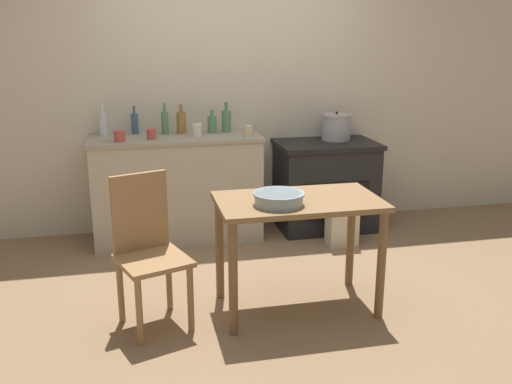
# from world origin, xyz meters

# --- Properties ---
(ground_plane) EXTENTS (14.00, 14.00, 0.00)m
(ground_plane) POSITION_xyz_m (0.00, 0.00, 0.00)
(ground_plane) COLOR #896B4C
(wall_back) EXTENTS (8.00, 0.07, 2.55)m
(wall_back) POSITION_xyz_m (0.00, 1.58, 1.27)
(wall_back) COLOR beige
(wall_back) RESTS_ON ground_plane
(counter_cabinet) EXTENTS (1.47, 0.60, 0.93)m
(counter_cabinet) POSITION_xyz_m (-0.54, 1.26, 0.46)
(counter_cabinet) COLOR #B2A893
(counter_cabinet) RESTS_ON ground_plane
(stove) EXTENTS (0.91, 0.63, 0.82)m
(stove) POSITION_xyz_m (0.83, 1.25, 0.41)
(stove) COLOR black
(stove) RESTS_ON ground_plane
(work_table) EXTENTS (1.05, 0.61, 0.76)m
(work_table) POSITION_xyz_m (0.11, -0.26, 0.63)
(work_table) COLOR olive
(work_table) RESTS_ON ground_plane
(chair) EXTENTS (0.51, 0.51, 0.95)m
(chair) POSITION_xyz_m (-0.85, -0.24, 0.50)
(chair) COLOR #997047
(chair) RESTS_ON ground_plane
(flour_sack) EXTENTS (0.25, 0.18, 0.40)m
(flour_sack) POSITION_xyz_m (0.82, 0.77, 0.20)
(flour_sack) COLOR beige
(flour_sack) RESTS_ON ground_plane
(stock_pot) EXTENTS (0.28, 0.28, 0.26)m
(stock_pot) POSITION_xyz_m (0.95, 1.34, 0.94)
(stock_pot) COLOR #A8A8AD
(stock_pot) RESTS_ON stove
(mixing_bowl_large) EXTENTS (0.32, 0.32, 0.08)m
(mixing_bowl_large) POSITION_xyz_m (-0.05, -0.36, 0.80)
(mixing_bowl_large) COLOR #93A8B2
(mixing_bowl_large) RESTS_ON work_table
(bottle_far_left) EXTENTS (0.08, 0.08, 0.26)m
(bottle_far_left) POSITION_xyz_m (-0.08, 1.37, 1.03)
(bottle_far_left) COLOR #517F5B
(bottle_far_left) RESTS_ON counter_cabinet
(bottle_left) EXTENTS (0.08, 0.08, 0.26)m
(bottle_left) POSITION_xyz_m (-0.48, 1.38, 1.03)
(bottle_left) COLOR olive
(bottle_left) RESTS_ON counter_cabinet
(bottle_mid_left) EXTENTS (0.06, 0.06, 0.27)m
(bottle_mid_left) POSITION_xyz_m (-0.62, 1.37, 1.03)
(bottle_mid_left) COLOR #517F5B
(bottle_mid_left) RESTS_ON counter_cabinet
(bottle_center_left) EXTENTS (0.07, 0.07, 0.27)m
(bottle_center_left) POSITION_xyz_m (-1.14, 1.45, 1.03)
(bottle_center_left) COLOR silver
(bottle_center_left) RESTS_ON counter_cabinet
(bottle_center) EXTENTS (0.06, 0.06, 0.24)m
(bottle_center) POSITION_xyz_m (-0.87, 1.45, 1.02)
(bottle_center) COLOR #3D5675
(bottle_center) RESTS_ON counter_cabinet
(bottle_center_right) EXTENTS (0.08, 0.08, 0.20)m
(bottle_center_right) POSITION_xyz_m (-0.21, 1.35, 1.00)
(bottle_center_right) COLOR #517F5B
(bottle_center_right) RESTS_ON counter_cabinet
(cup_mid_right) EXTENTS (0.08, 0.08, 0.10)m
(cup_mid_right) POSITION_xyz_m (-0.36, 1.24, 0.98)
(cup_mid_right) COLOR silver
(cup_mid_right) RESTS_ON counter_cabinet
(cup_right) EXTENTS (0.07, 0.07, 0.10)m
(cup_right) POSITION_xyz_m (0.07, 1.10, 0.97)
(cup_right) COLOR beige
(cup_right) RESTS_ON counter_cabinet
(cup_far_right) EXTENTS (0.08, 0.08, 0.09)m
(cup_far_right) POSITION_xyz_m (-0.75, 1.15, 0.97)
(cup_far_right) COLOR #B74C42
(cup_far_right) RESTS_ON counter_cabinet
(cup_end_right) EXTENTS (0.09, 0.09, 0.09)m
(cup_end_right) POSITION_xyz_m (-1.00, 1.11, 0.97)
(cup_end_right) COLOR #B74C42
(cup_end_right) RESTS_ON counter_cabinet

